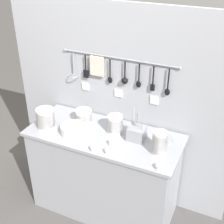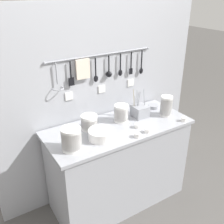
# 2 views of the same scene
# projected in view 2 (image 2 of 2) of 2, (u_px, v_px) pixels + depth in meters

# --- Properties ---
(ground_plane) EXTENTS (20.00, 20.00, 0.00)m
(ground_plane) POSITION_uv_depth(u_px,v_px,m) (118.00, 198.00, 2.69)
(ground_plane) COLOR #514F4C
(counter) EXTENTS (1.32, 0.56, 0.84)m
(counter) POSITION_uv_depth(u_px,v_px,m) (118.00, 164.00, 2.50)
(counter) COLOR #9EA0A8
(counter) RESTS_ON ground
(back_wall) EXTENTS (2.12, 0.11, 1.87)m
(back_wall) POSITION_uv_depth(u_px,v_px,m) (101.00, 104.00, 2.52)
(back_wall) COLOR #A8AAB2
(back_wall) RESTS_ON ground
(bowl_stack_back_corner) EXTENTS (0.15, 0.15, 0.18)m
(bowl_stack_back_corner) POSITION_uv_depth(u_px,v_px,m) (71.00, 139.00, 1.95)
(bowl_stack_back_corner) COLOR white
(bowl_stack_back_corner) RESTS_ON counter
(bowl_stack_wide_centre) EXTENTS (0.13, 0.13, 0.16)m
(bowl_stack_wide_centre) POSITION_uv_depth(u_px,v_px,m) (121.00, 113.00, 2.37)
(bowl_stack_wide_centre) COLOR white
(bowl_stack_wide_centre) RESTS_ON counter
(bowl_stack_tall_left) EXTENTS (0.11, 0.11, 0.19)m
(bowl_stack_tall_left) POSITION_uv_depth(u_px,v_px,m) (166.00, 106.00, 2.47)
(bowl_stack_tall_left) COLOR white
(bowl_stack_tall_left) RESTS_ON counter
(bowl_stack_nested_right) EXTENTS (0.14, 0.14, 0.13)m
(bowl_stack_nested_right) POSITION_uv_depth(u_px,v_px,m) (89.00, 122.00, 2.24)
(bowl_stack_nested_right) COLOR white
(bowl_stack_nested_right) RESTS_ON counter
(plate_stack) EXTENTS (0.21, 0.21, 0.08)m
(plate_stack) POSITION_uv_depth(u_px,v_px,m) (101.00, 134.00, 2.11)
(plate_stack) COLOR white
(plate_stack) RESTS_ON counter
(steel_mixing_bowl) EXTENTS (0.10, 0.10, 0.03)m
(steel_mixing_bowl) POSITION_uv_depth(u_px,v_px,m) (153.00, 106.00, 2.65)
(steel_mixing_bowl) COLOR #93969E
(steel_mixing_bowl) RESTS_ON counter
(cutlery_caddy) EXTENTS (0.14, 0.14, 0.27)m
(cutlery_caddy) POSITION_uv_depth(u_px,v_px,m) (140.00, 111.00, 2.46)
(cutlery_caddy) COLOR #93969E
(cutlery_caddy) RESTS_ON counter
(cup_beside_plates) EXTENTS (0.05, 0.05, 0.04)m
(cup_beside_plates) POSITION_uv_depth(u_px,v_px,m) (137.00, 135.00, 2.14)
(cup_beside_plates) COLOR white
(cup_beside_plates) RESTS_ON counter
(cup_back_left) EXTENTS (0.05, 0.05, 0.04)m
(cup_back_left) POSITION_uv_depth(u_px,v_px,m) (184.00, 119.00, 2.39)
(cup_back_left) COLOR white
(cup_back_left) RESTS_ON counter
(cup_centre) EXTENTS (0.05, 0.05, 0.04)m
(cup_centre) POSITION_uv_depth(u_px,v_px,m) (147.00, 130.00, 2.21)
(cup_centre) COLOR white
(cup_centre) RESTS_ON counter
(cup_front_left) EXTENTS (0.05, 0.05, 0.04)m
(cup_front_left) POSITION_uv_depth(u_px,v_px,m) (137.00, 126.00, 2.29)
(cup_front_left) COLOR white
(cup_front_left) RESTS_ON counter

